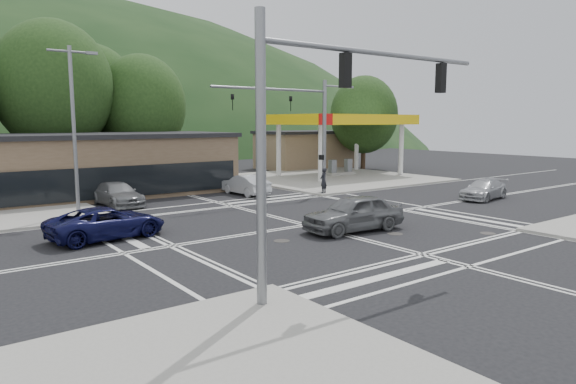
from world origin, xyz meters
TOP-DOWN VIEW (x-y plane):
  - ground at (0.00, 0.00)m, footprint 120.00×120.00m
  - sidewalk_ne at (15.00, 15.00)m, footprint 16.00×16.00m
  - gas_station_canopy at (16.99, 15.99)m, footprint 12.32×8.34m
  - convenience_store at (20.00, 25.00)m, footprint 10.00×6.00m
  - commercial_row at (-8.00, 17.00)m, footprint 24.00×8.00m
  - hill_north at (0.00, 90.00)m, footprint 252.00×126.00m
  - tree_n_b at (-6.00, 24.00)m, footprint 9.00×9.00m
  - tree_n_c at (1.00, 24.00)m, footprint 7.60×7.60m
  - tree_n_e at (-2.00, 28.00)m, footprint 8.40×8.40m
  - tree_ne at (24.00, 20.00)m, footprint 7.20×7.20m
  - streetlight_nw at (-8.44, 9.00)m, footprint 2.50×0.25m
  - signal_mast_ne at (6.95, 8.20)m, footprint 11.65×0.30m
  - signal_mast_sw at (-6.39, -8.20)m, footprint 9.14×0.28m
  - car_blue_west at (-8.87, 2.99)m, footprint 5.33×2.95m
  - car_grey_center at (0.92, -2.36)m, footprint 5.19×2.46m
  - car_silver_east at (14.88, -0.30)m, footprint 4.66×2.50m
  - car_queue_a at (3.29, 10.96)m, footprint 1.63×4.39m
  - car_queue_b at (5.50, 19.53)m, footprint 2.11×4.33m
  - car_northbound at (-5.50, 11.66)m, footprint 2.25×4.97m
  - pedestrian at (7.57, 7.50)m, footprint 0.75×0.62m

SIDE VIEW (x-z plane):
  - ground at x=0.00m, z-range 0.00..0.00m
  - hill_north at x=0.00m, z-range -70.00..70.00m
  - sidewalk_ne at x=15.00m, z-range 0.00..0.15m
  - car_silver_east at x=14.88m, z-range 0.00..1.28m
  - car_blue_west at x=-8.87m, z-range 0.00..1.41m
  - car_northbound at x=-5.50m, z-range 0.00..1.41m
  - car_queue_b at x=5.50m, z-range 0.00..1.42m
  - car_queue_a at x=3.29m, z-range 0.00..1.43m
  - car_grey_center at x=0.92m, z-range 0.00..1.71m
  - pedestrian at x=7.57m, z-range 0.15..1.91m
  - convenience_store at x=20.00m, z-range 0.00..3.80m
  - commercial_row at x=-8.00m, z-range 0.00..4.00m
  - gas_station_canopy at x=16.99m, z-range 2.17..7.92m
  - streetlight_nw at x=-8.44m, z-range 0.55..9.55m
  - signal_mast_ne at x=6.95m, z-range 1.07..9.07m
  - signal_mast_sw at x=-6.39m, z-range 1.12..9.12m
  - tree_ne at x=24.00m, z-range 0.85..10.84m
  - tree_n_c at x=1.00m, z-range 1.06..11.93m
  - tree_n_e at x=-2.00m, z-range 1.15..13.13m
  - tree_n_b at x=-6.00m, z-range 1.30..14.28m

